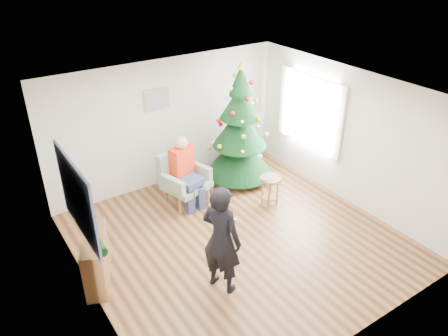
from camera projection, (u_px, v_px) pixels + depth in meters
floor at (239, 239)px, 7.52m from camera, size 5.00×5.00×0.00m
ceiling at (241, 95)px, 6.28m from camera, size 5.00×5.00×0.00m
wall_back at (167, 123)px, 8.73m from camera, size 5.00×0.00×5.00m
wall_front at (365, 261)px, 5.07m from camera, size 5.00×0.00×5.00m
wall_left at (84, 226)px, 5.68m from camera, size 0.00×5.00×5.00m
wall_right at (349, 137)px, 8.12m from camera, size 0.00×5.00×5.00m
window_panel at (311, 111)px, 8.74m from camera, size 0.04×1.30×1.40m
curtains at (310, 112)px, 8.73m from camera, size 0.05×1.75×1.50m
christmas_tree at (240, 129)px, 8.86m from camera, size 1.40×1.40×2.53m
stool at (270, 191)px, 8.33m from camera, size 0.40×0.40×0.61m
laptop at (271, 177)px, 8.18m from camera, size 0.39×0.33×0.03m
armchair at (184, 184)px, 8.39m from camera, size 0.96×0.93×1.04m
seated_person at (186, 171)px, 8.21m from camera, size 0.54×0.72×1.36m
standing_man at (221, 239)px, 6.13m from camera, size 0.63×0.74×1.72m
game_controller at (234, 219)px, 6.06m from camera, size 0.08×0.13×0.04m
console at (96, 259)px, 6.46m from camera, size 0.67×1.04×0.80m
garland at (92, 236)px, 6.26m from camera, size 0.14×0.90×0.14m
tapestry at (77, 198)px, 5.80m from camera, size 0.03×1.50×1.15m
framed_picture at (157, 99)px, 8.34m from camera, size 0.52×0.05×0.42m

